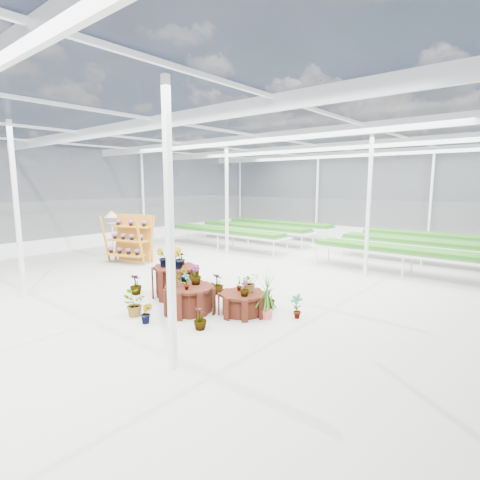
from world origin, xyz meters
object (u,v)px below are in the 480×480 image
Objects in this scene: plinth_tall at (176,281)px; plinth_low at (243,303)px; plinth_mid at (190,299)px; shelf_rack at (128,239)px; bird_table at (112,233)px.

plinth_tall is 1.08× the size of plinth_low.
plinth_mid is 1.07× the size of plinth_low.
plinth_mid is at bearing -26.57° from plinth_tall.
plinth_tall is at bearing 153.43° from plinth_mid.
bird_table is at bearing 147.57° from shelf_rack.
plinth_tall is 1.34m from plinth_mid.
plinth_tall is at bearing -37.31° from shelf_rack.
shelf_rack is at bearing 158.61° from plinth_mid.
shelf_rack is 2.00m from bird_table.
plinth_tall is at bearing -177.40° from plinth_low.
plinth_tall reaches higher than plinth_low.
shelf_rack reaches higher than plinth_tall.
shelf_rack is (-5.85, 2.29, 0.59)m from plinth_mid.
plinth_low is 0.61× the size of shelf_rack.
plinth_mid reaches higher than plinth_low.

